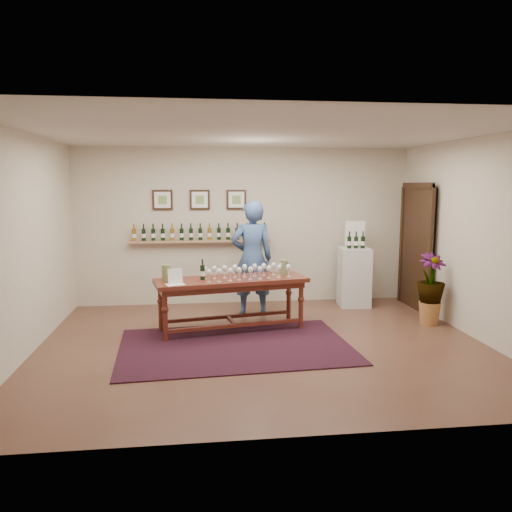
{
  "coord_description": "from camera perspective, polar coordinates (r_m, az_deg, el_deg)",
  "views": [
    {
      "loc": [
        -0.88,
        -6.45,
        2.16
      ],
      "look_at": [
        0.0,
        0.8,
        1.1
      ],
      "focal_mm": 35.0,
      "sensor_mm": 36.0,
      "label": 1
    }
  ],
  "objects": [
    {
      "name": "room_shell",
      "position": [
        8.89,
        12.8,
        1.33
      ],
      "size": [
        6.0,
        6.0,
        6.0
      ],
      "color": "beige",
      "rests_on": "ground"
    },
    {
      "name": "table_glasses",
      "position": [
        7.33,
        -1.02,
        -1.78
      ],
      "size": [
        1.46,
        0.65,
        0.2
      ],
      "primitive_type": null,
      "rotation": [
        0.0,
        0.0,
        0.24
      ],
      "color": "silver",
      "rests_on": "tasting_table"
    },
    {
      "name": "info_sign",
      "position": [
        9.07,
        11.24,
        2.56
      ],
      "size": [
        0.35,
        0.05,
        0.49
      ],
      "primitive_type": "cube",
      "rotation": [
        0.0,
        0.0,
        -0.09
      ],
      "color": "white",
      "rests_on": "display_pedestal"
    },
    {
      "name": "pitcher_right",
      "position": [
        7.66,
        3.21,
        -1.27
      ],
      "size": [
        0.15,
        0.15,
        0.22
      ],
      "primitive_type": null,
      "rotation": [
        0.0,
        0.0,
        0.09
      ],
      "color": "olive",
      "rests_on": "tasting_table"
    },
    {
      "name": "rug",
      "position": [
        6.78,
        -2.38,
        -10.25
      ],
      "size": [
        3.16,
        2.21,
        0.02
      ],
      "primitive_type": "cube",
      "rotation": [
        0.0,
        0.0,
        0.06
      ],
      "color": "#46110C",
      "rests_on": "ground"
    },
    {
      "name": "person",
      "position": [
        8.19,
        -0.46,
        -0.27
      ],
      "size": [
        0.7,
        0.47,
        1.89
      ],
      "primitive_type": "imported",
      "rotation": [
        0.0,
        0.0,
        3.17
      ],
      "color": "#36527F",
      "rests_on": "ground"
    },
    {
      "name": "potted_plant",
      "position": [
        8.12,
        19.32,
        -3.57
      ],
      "size": [
        0.59,
        0.59,
        0.96
      ],
      "rotation": [
        0.0,
        0.0,
        0.19
      ],
      "color": "#A26836",
      "rests_on": "ground"
    },
    {
      "name": "menu_card",
      "position": [
        6.96,
        -9.23,
        -2.31
      ],
      "size": [
        0.29,
        0.24,
        0.22
      ],
      "primitive_type": "cube",
      "rotation": [
        0.0,
        0.0,
        0.32
      ],
      "color": "white",
      "rests_on": "tasting_table"
    },
    {
      "name": "display_pedestal",
      "position": [
        9.03,
        11.14,
        -2.36
      ],
      "size": [
        0.56,
        0.56,
        1.04
      ],
      "primitive_type": "cube",
      "rotation": [
        0.0,
        0.0,
        -0.09
      ],
      "color": "silver",
      "rests_on": "ground"
    },
    {
      "name": "pitcher_left",
      "position": [
        7.2,
        -10.2,
        -1.92
      ],
      "size": [
        0.19,
        0.19,
        0.24
      ],
      "primitive_type": null,
      "rotation": [
        0.0,
        0.0,
        0.34
      ],
      "color": "olive",
      "rests_on": "tasting_table"
    },
    {
      "name": "tasting_table",
      "position": [
        7.35,
        -2.85,
        -3.47
      ],
      "size": [
        2.31,
        1.1,
        0.78
      ],
      "rotation": [
        0.0,
        0.0,
        0.19
      ],
      "color": "#4B1712",
      "rests_on": "ground"
    },
    {
      "name": "table_bottles",
      "position": [
        7.28,
        -6.22,
        -1.36
      ],
      "size": [
        0.34,
        0.25,
        0.33
      ],
      "primitive_type": null,
      "rotation": [
        0.0,
        0.0,
        0.25
      ],
      "color": "black",
      "rests_on": "tasting_table"
    },
    {
      "name": "pedestal_bottles",
      "position": [
        8.88,
        11.37,
        1.81
      ],
      "size": [
        0.3,
        0.11,
        0.3
      ],
      "primitive_type": null,
      "rotation": [
        0.0,
        0.0,
        -0.09
      ],
      "color": "black",
      "rests_on": "display_pedestal"
    },
    {
      "name": "ground",
      "position": [
        6.86,
        0.82,
        -10.1
      ],
      "size": [
        6.0,
        6.0,
        0.0
      ],
      "primitive_type": "plane",
      "color": "brown",
      "rests_on": "ground"
    }
  ]
}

